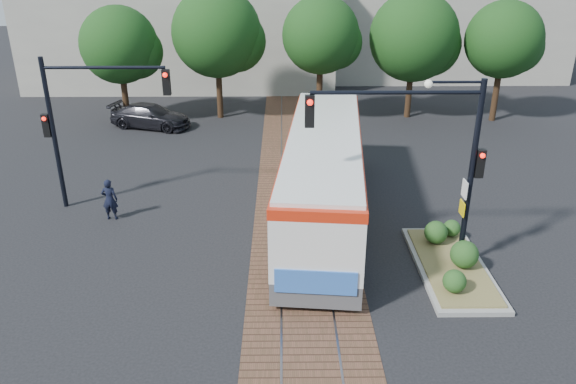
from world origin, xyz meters
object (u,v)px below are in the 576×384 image
city_bus (324,172)px  signal_pole_main (434,147)px  parked_car (150,116)px  traffic_island (452,259)px  signal_pole_left (80,114)px  officer (110,199)px

city_bus → signal_pole_main: size_ratio=2.15×
city_bus → parked_car: city_bus is taller
city_bus → traffic_island: 5.72m
signal_pole_left → officer: size_ratio=3.65×
signal_pole_left → parked_car: bearing=89.8°
signal_pole_left → officer: 3.43m
city_bus → signal_pole_main: (3.02, -3.71, 2.27)m
traffic_island → officer: bearing=163.0°
city_bus → officer: city_bus is taller
signal_pole_main → traffic_island: bearing=-5.4°
traffic_island → signal_pole_left: signal_pole_left is taller
signal_pole_main → city_bus: bearing=129.1°
city_bus → parked_car: size_ratio=2.75×
city_bus → signal_pole_main: signal_pole_main is taller
city_bus → officer: bearing=-173.7°
officer → parked_car: size_ratio=0.35×
traffic_island → signal_pole_left: bearing=159.6°
traffic_island → parked_car: size_ratio=1.11×
signal_pole_left → officer: bearing=-48.1°
city_bus → officer: 8.23m
traffic_island → officer: 12.69m
traffic_island → city_bus: bearing=136.3°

